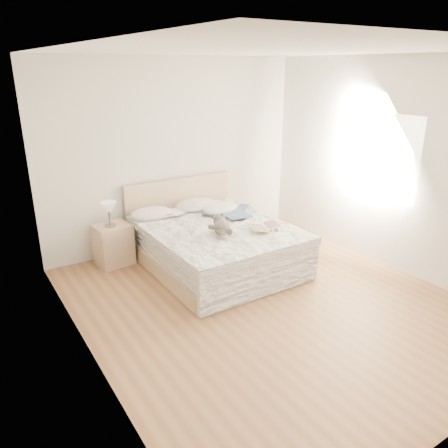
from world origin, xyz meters
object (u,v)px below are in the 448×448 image
(bed, at_px, (214,244))
(table_lamp, at_px, (109,209))
(teddy_bear, at_px, (222,232))
(childrens_book, at_px, (265,227))
(nightstand, at_px, (113,244))
(photo_book, at_px, (171,214))

(bed, height_order, table_lamp, bed)
(bed, xyz_separation_m, table_lamp, (-1.15, 0.75, 0.49))
(bed, height_order, teddy_bear, bed)
(table_lamp, bearing_deg, teddy_bear, -49.55)
(childrens_book, bearing_deg, bed, 148.81)
(table_lamp, height_order, childrens_book, table_lamp)
(table_lamp, bearing_deg, nightstand, 50.77)
(bed, relative_size, teddy_bear, 6.12)
(teddy_bear, bearing_deg, table_lamp, 143.78)
(nightstand, bearing_deg, photo_book, -13.10)
(table_lamp, xyz_separation_m, photo_book, (0.81, -0.16, -0.17))
(table_lamp, bearing_deg, bed, -32.97)
(bed, bearing_deg, photo_book, 119.77)
(photo_book, bearing_deg, nightstand, 153.18)
(nightstand, height_order, table_lamp, table_lamp)
(nightstand, relative_size, photo_book, 1.64)
(nightstand, relative_size, teddy_bear, 1.60)
(table_lamp, xyz_separation_m, teddy_bear, (1.00, -1.18, -0.15))
(nightstand, xyz_separation_m, teddy_bear, (0.98, -1.21, 0.37))
(childrens_book, distance_m, teddy_bear, 0.59)
(childrens_book, xyz_separation_m, teddy_bear, (-0.58, 0.10, 0.02))
(table_lamp, distance_m, photo_book, 0.84)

